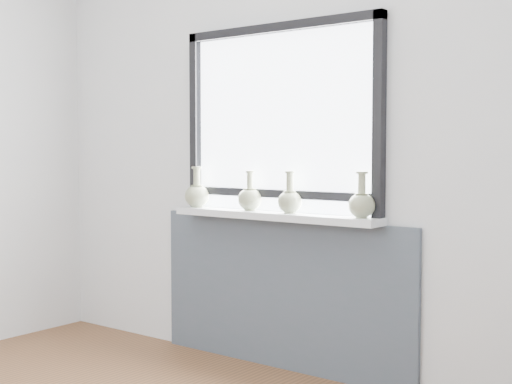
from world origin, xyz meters
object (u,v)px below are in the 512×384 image
Objects in this scene: vase_c at (290,200)px; vase_b at (250,198)px; vase_a at (197,194)px; vase_d at (362,203)px; windowsill at (273,216)px.

vase_b is at bearing 178.08° from vase_c.
vase_a reaches higher than vase_d.
vase_a is 1.03× the size of vase_d.
windowsill is 5.69× the size of vase_c.
vase_a is 0.39m from vase_b.
vase_c reaches higher than windowsill.
windowsill is 5.77× the size of vase_b.
vase_b is 0.73m from vase_d.
vase_d is (0.56, -0.01, 0.10)m from windowsill.
vase_a reaches higher than vase_c.
vase_d is at bearing -0.62° from windowsill.
windowsill is 5.37× the size of vase_a.
windowsill is 0.19m from vase_b.
vase_b is at bearing 179.28° from vase_d.
vase_b reaches higher than windowsill.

